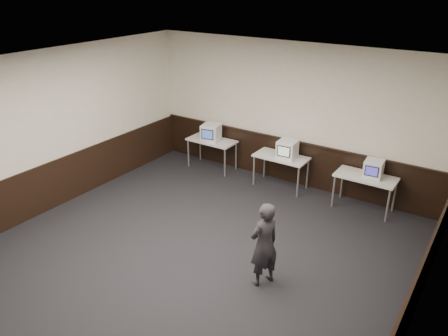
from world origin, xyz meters
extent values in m
plane|color=black|center=(0.00, 0.00, 0.00)|extent=(8.00, 8.00, 0.00)
plane|color=white|center=(0.00, 0.00, 3.20)|extent=(8.00, 8.00, 0.00)
plane|color=beige|center=(0.00, 4.00, 1.60)|extent=(7.00, 0.00, 7.00)
plane|color=beige|center=(-3.50, 0.00, 1.60)|extent=(0.00, 8.00, 8.00)
plane|color=beige|center=(3.50, 0.00, 1.60)|extent=(0.00, 8.00, 8.00)
cube|color=black|center=(0.00, 3.98, 0.50)|extent=(6.98, 0.04, 1.00)
cube|color=black|center=(-3.48, 0.00, 0.50)|extent=(0.04, 7.98, 1.00)
cube|color=black|center=(3.48, 0.00, 0.50)|extent=(0.04, 7.98, 1.00)
cube|color=black|center=(0.00, 3.96, 1.02)|extent=(6.98, 0.06, 0.04)
cube|color=silver|center=(-1.90, 3.60, 0.73)|extent=(1.20, 0.60, 0.04)
cylinder|color=#999999|center=(-2.45, 3.35, 0.35)|extent=(0.04, 0.04, 0.71)
cylinder|color=#999999|center=(-1.35, 3.35, 0.35)|extent=(0.04, 0.04, 0.71)
cylinder|color=#999999|center=(-2.45, 3.85, 0.35)|extent=(0.04, 0.04, 0.71)
cylinder|color=#999999|center=(-1.35, 3.85, 0.35)|extent=(0.04, 0.04, 0.71)
cube|color=silver|center=(0.00, 3.60, 0.73)|extent=(1.20, 0.60, 0.04)
cylinder|color=#999999|center=(-0.55, 3.35, 0.35)|extent=(0.04, 0.04, 0.71)
cylinder|color=#999999|center=(0.55, 3.35, 0.35)|extent=(0.04, 0.04, 0.71)
cylinder|color=#999999|center=(-0.55, 3.85, 0.35)|extent=(0.04, 0.04, 0.71)
cylinder|color=#999999|center=(0.55, 3.85, 0.35)|extent=(0.04, 0.04, 0.71)
cube|color=silver|center=(1.90, 3.60, 0.73)|extent=(1.20, 0.60, 0.04)
cylinder|color=#999999|center=(1.35, 3.35, 0.35)|extent=(0.04, 0.04, 0.71)
cylinder|color=#999999|center=(2.45, 3.35, 0.35)|extent=(0.04, 0.04, 0.71)
cylinder|color=#999999|center=(1.35, 3.85, 0.35)|extent=(0.04, 0.04, 0.71)
cylinder|color=#999999|center=(2.45, 3.85, 0.35)|extent=(0.04, 0.04, 0.71)
cube|color=white|center=(-1.89, 3.55, 0.96)|extent=(0.49, 0.51, 0.41)
cube|color=black|center=(-1.84, 3.34, 0.98)|extent=(0.30, 0.08, 0.25)
cube|color=#34519B|center=(-1.84, 3.33, 0.98)|extent=(0.26, 0.06, 0.21)
cube|color=white|center=(0.14, 3.60, 0.95)|extent=(0.43, 0.45, 0.40)
cube|color=black|center=(0.15, 3.38, 0.97)|extent=(0.30, 0.04, 0.24)
cube|color=beige|center=(0.15, 3.37, 0.97)|extent=(0.26, 0.02, 0.20)
cube|color=white|center=(2.01, 3.64, 0.93)|extent=(0.38, 0.40, 0.35)
cube|color=black|center=(2.03, 3.45, 0.95)|extent=(0.27, 0.04, 0.21)
cube|color=#3936A0|center=(2.03, 3.45, 0.95)|extent=(0.23, 0.02, 0.18)
imported|color=#252429|center=(1.34, 0.39, 0.70)|extent=(0.52, 0.61, 1.41)
camera|label=1|loc=(3.93, -4.59, 4.46)|focal=35.00mm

